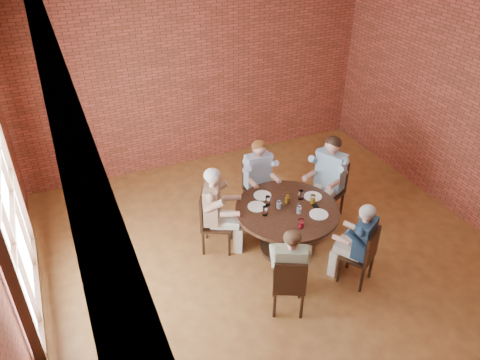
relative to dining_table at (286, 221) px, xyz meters
name	(u,v)px	position (x,y,z in m)	size (l,w,h in m)	color
floor	(284,271)	(-0.23, -0.42, -0.53)	(7.00, 7.00, 0.00)	#A06731
ceiling	(301,27)	(-0.23, -0.42, 2.87)	(7.00, 7.00, 0.00)	white
wall_back	(197,76)	(-0.23, 3.08, 1.17)	(7.00, 7.00, 0.00)	brown
wall_left	(2,237)	(-3.48, -0.42, 1.17)	(7.00, 7.00, 0.00)	brown
ceiling_beam	(53,72)	(-2.68, -0.42, 2.74)	(0.22, 6.90, 0.26)	black
window	(10,217)	(-3.41, -0.02, 1.12)	(0.10, 2.16, 2.36)	white
dining_table	(286,221)	(0.00, 0.00, 0.00)	(1.48, 1.48, 0.75)	black
chair_a	(330,185)	(1.08, 0.55, 0.00)	(0.63, 0.63, 0.98)	black
diner_a	(328,178)	(1.00, 0.50, 0.18)	(0.58, 0.71, 1.42)	#498DBE
chair_b	(257,185)	(0.03, 1.05, -0.02)	(0.43, 0.43, 0.93)	black
diner_b	(259,179)	(0.02, 0.97, 0.13)	(0.52, 0.64, 1.33)	#929FBA
chair_c	(211,219)	(-0.98, 0.50, -0.01)	(0.59, 0.59, 0.95)	black
diner_c	(217,210)	(-0.90, 0.46, 0.15)	(0.54, 0.67, 1.36)	brown
chair_d	(289,283)	(-0.54, -1.08, -0.04)	(0.53, 0.53, 0.90)	black
diner_d	(290,271)	(-0.51, -1.01, 0.11)	(0.49, 0.60, 1.27)	#9E947C
chair_e	(363,254)	(0.61, -1.00, -0.04)	(0.54, 0.54, 0.90)	black
diner_e	(359,244)	(0.57, -0.94, 0.10)	(0.48, 0.60, 1.26)	#1A3049
plate_a	(313,196)	(0.48, 0.10, 0.23)	(0.26, 0.26, 0.01)	white
plate_b	(262,195)	(-0.19, 0.42, 0.23)	(0.26, 0.26, 0.01)	white
plate_c	(257,206)	(-0.38, 0.21, 0.23)	(0.26, 0.26, 0.01)	white
plate_d	(319,214)	(0.33, -0.30, 0.23)	(0.26, 0.26, 0.01)	white
glass_a	(301,195)	(0.29, 0.13, 0.29)	(0.07, 0.07, 0.14)	white
glass_b	(287,198)	(0.07, 0.13, 0.29)	(0.07, 0.07, 0.14)	white
glass_c	(268,201)	(-0.21, 0.20, 0.29)	(0.07, 0.07, 0.14)	white
glass_d	(279,204)	(-0.11, 0.06, 0.29)	(0.07, 0.07, 0.14)	white
glass_e	(265,211)	(-0.36, -0.01, 0.29)	(0.07, 0.07, 0.14)	white
glass_f	(301,223)	(-0.04, -0.45, 0.29)	(0.07, 0.07, 0.14)	white
glass_g	(299,209)	(0.10, -0.16, 0.29)	(0.07, 0.07, 0.14)	white
glass_h	(313,199)	(0.39, -0.03, 0.29)	(0.07, 0.07, 0.14)	white
smartphone	(316,206)	(0.39, -0.12, 0.23)	(0.08, 0.16, 0.01)	black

